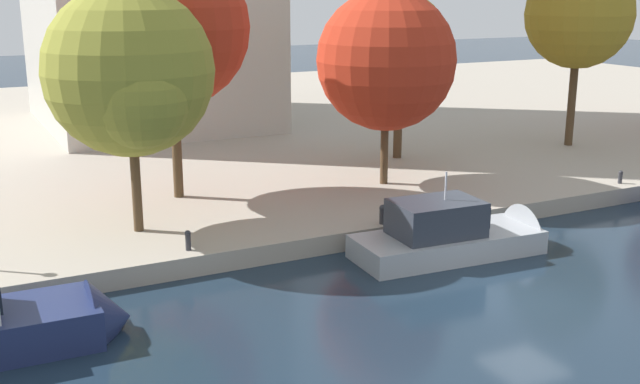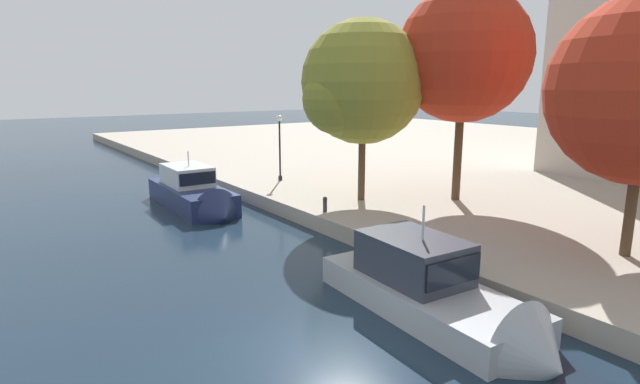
{
  "view_description": "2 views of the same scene",
  "coord_description": "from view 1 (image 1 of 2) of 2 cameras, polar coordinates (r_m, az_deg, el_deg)",
  "views": [
    {
      "loc": [
        -17.35,
        -18.57,
        10.28
      ],
      "look_at": [
        -3.12,
        9.51,
        1.9
      ],
      "focal_mm": 43.39,
      "sensor_mm": 36.0,
      "label": 1
    },
    {
      "loc": [
        10.45,
        -6.34,
        7.06
      ],
      "look_at": [
        -5.96,
        5.2,
        2.75
      ],
      "focal_mm": 28.26,
      "sensor_mm": 36.0,
      "label": 2
    }
  ],
  "objects": [
    {
      "name": "motor_yacht_1",
      "position": [
        31.21,
        10.43,
        -3.33
      ],
      "size": [
        8.68,
        3.32,
        4.48
      ],
      "rotation": [
        0.0,
        0.0,
        -0.06
      ],
      "color": "#9EA3A8",
      "rests_on": "ground_plane"
    },
    {
      "name": "tree_4",
      "position": [
        30.52,
        -13.74,
        8.44
      ],
      "size": [
        6.56,
        6.76,
        9.65
      ],
      "color": "#4C3823",
      "rests_on": "dock_promenade"
    },
    {
      "name": "tree_2",
      "position": [
        49.86,
        18.69,
        12.46
      ],
      "size": [
        6.38,
        6.37,
        11.06
      ],
      "color": "#4C3823",
      "rests_on": "dock_promenade"
    },
    {
      "name": "ground_plane",
      "position": [
        27.41,
        15.1,
        -7.66
      ],
      "size": [
        220.0,
        220.0,
        0.0
      ],
      "primitive_type": "plane",
      "color": "#192838"
    },
    {
      "name": "mooring_bollard_1",
      "position": [
        31.95,
        4.64,
        -1.6
      ],
      "size": [
        0.29,
        0.29,
        0.82
      ],
      "color": "#2D2D33",
      "rests_on": "dock_promenade"
    },
    {
      "name": "tree_0",
      "position": [
        35.35,
        -11.06,
        11.84
      ],
      "size": [
        7.04,
        7.04,
        11.28
      ],
      "color": "#4C3823",
      "rests_on": "dock_promenade"
    },
    {
      "name": "dock_promenade",
      "position": [
        56.81,
        -8.71,
        4.72
      ],
      "size": [
        120.0,
        55.0,
        0.79
      ],
      "primitive_type": "cube",
      "color": "#A39989",
      "rests_on": "ground_plane"
    },
    {
      "name": "tree_5",
      "position": [
        43.37,
        5.69,
        11.24
      ],
      "size": [
        5.35,
        5.17,
        9.25
      ],
      "color": "#4C3823",
      "rests_on": "dock_promenade"
    },
    {
      "name": "mooring_bollard_0",
      "position": [
        41.23,
        21.28,
        1.08
      ],
      "size": [
        0.22,
        0.22,
        0.66
      ],
      "color": "#2D2D33",
      "rests_on": "dock_promenade"
    },
    {
      "name": "tree_3",
      "position": [
        37.75,
        5.11,
        9.8
      ],
      "size": [
        6.74,
        6.74,
        9.44
      ],
      "color": "#4C3823",
      "rests_on": "dock_promenade"
    },
    {
      "name": "mooring_bollard_2",
      "position": [
        29.11,
        -9.71,
        -3.48
      ],
      "size": [
        0.23,
        0.23,
        0.77
      ],
      "color": "#2D2D33",
      "rests_on": "dock_promenade"
    }
  ]
}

